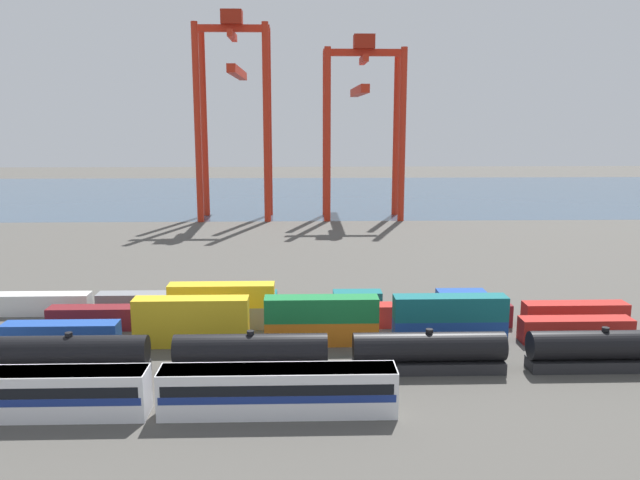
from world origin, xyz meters
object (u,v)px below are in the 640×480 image
at_px(freight_tank_row, 340,353).
at_px(gantry_crane_west, 235,96).
at_px(passenger_train, 153,390).
at_px(shipping_container_13, 575,313).
at_px(shipping_container_9, 222,317).
at_px(shipping_container_15, 147,303).
at_px(gantry_crane_central, 362,109).

relative_size(freight_tank_row, gantry_crane_west, 1.36).
distance_m(passenger_train, shipping_container_13, 49.54).
height_order(passenger_train, shipping_container_9, passenger_train).
distance_m(passenger_train, freight_tank_row, 17.89).
distance_m(passenger_train, gantry_crane_west, 110.91).
xyz_separation_m(freight_tank_row, shipping_container_15, (-22.78, 19.74, -0.68)).
xyz_separation_m(shipping_container_9, gantry_crane_west, (-6.37, 85.16, 27.61)).
relative_size(shipping_container_9, shipping_container_13, 1.00).
height_order(passenger_train, shipping_container_15, passenger_train).
bearing_deg(shipping_container_15, gantry_crane_west, 87.41).
bearing_deg(gantry_crane_central, shipping_container_9, -105.67).
relative_size(shipping_container_15, gantry_crane_central, 0.28).
bearing_deg(gantry_crane_west, passenger_train, -88.15).
relative_size(shipping_container_9, shipping_container_15, 1.00).
bearing_deg(freight_tank_row, shipping_container_9, 132.72).
height_order(freight_tank_row, gantry_crane_west, gantry_crane_west).
relative_size(passenger_train, gantry_crane_west, 0.83).
distance_m(shipping_container_9, shipping_container_13, 41.28).
bearing_deg(freight_tank_row, passenger_train, -151.52).
relative_size(passenger_train, gantry_crane_central, 0.93).
bearing_deg(passenger_train, shipping_container_9, 82.63).
relative_size(passenger_train, shipping_container_13, 3.27).
height_order(passenger_train, shipping_container_13, passenger_train).
bearing_deg(gantry_crane_west, shipping_container_15, -92.59).
distance_m(freight_tank_row, shipping_container_13, 31.67).
distance_m(freight_tank_row, gantry_crane_central, 102.70).
xyz_separation_m(freight_tank_row, shipping_container_13, (28.46, 13.88, -0.68)).
xyz_separation_m(shipping_container_9, shipping_container_15, (-9.96, 5.86, 0.00)).
bearing_deg(gantry_crane_west, shipping_container_9, -85.72).
height_order(shipping_container_13, gantry_crane_west, gantry_crane_west).
distance_m(shipping_container_9, gantry_crane_west, 89.75).
bearing_deg(gantry_crane_central, shipping_container_13, -78.52).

